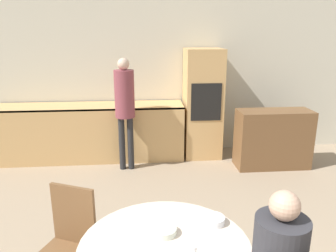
# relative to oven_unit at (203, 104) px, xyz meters

# --- Properties ---
(wall_back) EXTENTS (7.08, 0.05, 2.60)m
(wall_back) POSITION_rel_oven_unit_xyz_m (-0.68, 0.34, 0.39)
(wall_back) COLOR beige
(wall_back) RESTS_ON ground_plane
(kitchen_counter) EXTENTS (3.03, 0.60, 0.92)m
(kitchen_counter) POSITION_rel_oven_unit_xyz_m (-1.86, -0.01, -0.43)
(kitchen_counter) COLOR tan
(kitchen_counter) RESTS_ON ground_plane
(oven_unit) EXTENTS (0.61, 0.59, 1.81)m
(oven_unit) POSITION_rel_oven_unit_xyz_m (0.00, 0.00, 0.00)
(oven_unit) COLOR tan
(oven_unit) RESTS_ON ground_plane
(sideboard) EXTENTS (1.14, 0.45, 0.91)m
(sideboard) POSITION_rel_oven_unit_xyz_m (1.02, -0.59, -0.45)
(sideboard) COLOR brown
(sideboard) RESTS_ON ground_plane
(chair_far_left) EXTENTS (0.53, 0.53, 0.94)m
(chair_far_left) POSITION_rel_oven_unit_xyz_m (-1.62, -3.04, -0.38)
(chair_far_left) COLOR brown
(chair_far_left) RESTS_ON ground_plane
(person_standing) EXTENTS (0.29, 0.29, 1.71)m
(person_standing) POSITION_rel_oven_unit_xyz_m (-1.27, -0.49, 0.17)
(person_standing) COLOR #262628
(person_standing) RESTS_ON ground_plane
(bowl_near) EXTENTS (0.16, 0.16, 0.05)m
(bowl_near) POSITION_rel_oven_unit_xyz_m (-0.54, -3.25, -0.14)
(bowl_near) COLOR silver
(bowl_near) RESTS_ON dining_table
(bowl_centre) EXTENTS (0.17, 0.17, 0.05)m
(bowl_centre) POSITION_rel_oven_unit_xyz_m (-0.90, -3.35, -0.14)
(bowl_centre) COLOR silver
(bowl_centre) RESTS_ON dining_table
(salt_shaker) EXTENTS (0.03, 0.03, 0.09)m
(salt_shaker) POSITION_rel_oven_unit_xyz_m (-0.74, -3.61, -0.12)
(salt_shaker) COLOR white
(salt_shaker) RESTS_ON dining_table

